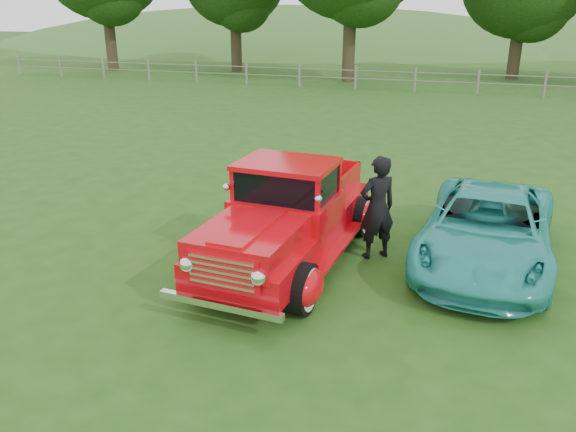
% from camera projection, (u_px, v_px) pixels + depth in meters
% --- Properties ---
extents(ground, '(140.00, 140.00, 0.00)m').
position_uv_depth(ground, '(278.00, 295.00, 8.51)').
color(ground, '#244B14').
rests_on(ground, ground).
extents(distant_hills, '(116.00, 60.00, 18.00)m').
position_uv_depth(distant_hills, '(405.00, 85.00, 64.38)').
color(distant_hills, '#325A21').
rests_on(distant_hills, ground).
extents(fence_line, '(48.00, 0.12, 1.20)m').
position_uv_depth(fence_line, '(415.00, 79.00, 27.95)').
color(fence_line, slate).
rests_on(fence_line, ground).
extents(red_pickup, '(2.52, 5.11, 1.78)m').
position_uv_depth(red_pickup, '(288.00, 218.00, 9.35)').
color(red_pickup, black).
rests_on(red_pickup, ground).
extents(teal_sedan, '(2.49, 4.63, 1.24)m').
position_uv_depth(teal_sedan, '(487.00, 229.00, 9.36)').
color(teal_sedan, teal).
rests_on(teal_sedan, ground).
extents(man, '(0.79, 0.75, 1.81)m').
position_uv_depth(man, '(377.00, 208.00, 9.49)').
color(man, black).
rests_on(man, ground).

